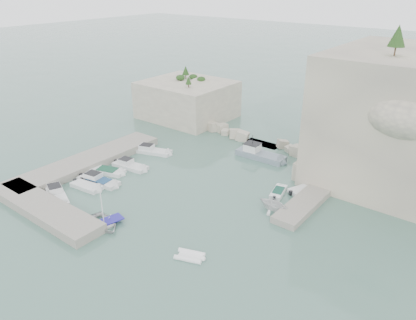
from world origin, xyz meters
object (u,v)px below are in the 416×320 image
Objects in this scene: motorboat_f at (57,198)px; tender_east_b at (278,194)px; tender_east_d at (310,178)px; inflatable_dinghy at (190,257)px; motorboat_e at (87,188)px; tender_east_c at (305,191)px; work_boat at (261,158)px; rowboat at (104,226)px; motorboat_d at (99,183)px; tender_east_a at (273,210)px; motorboat_b at (131,168)px; motorboat_a at (152,153)px; motorboat_c at (108,173)px.

motorboat_f is 1.63× the size of tender_east_b.
tender_east_d reaches higher than tender_east_b.
inflatable_dinghy is 0.75× the size of tender_east_b.
motorboat_e is 28.57m from tender_east_c.
work_boat is (12.98, 22.31, 0.00)m from motorboat_e.
rowboat is at bearing -31.97° from motorboat_e.
tender_east_a is (21.95, 8.46, 0.00)m from motorboat_d.
tender_east_d is at bearing 23.50° from motorboat_b.
tender_east_d is (1.19, 6.69, 0.00)m from tender_east_b.
tender_east_b is (11.72, 18.40, 0.00)m from rowboat.
motorboat_b is 1.22× the size of motorboat_e.
tender_east_a reaches higher than motorboat_a.
tender_east_a reaches higher than tender_east_d.
motorboat_b is 3.37m from motorboat_c.
tender_east_c is (23.09, 9.32, 0.00)m from motorboat_b.
motorboat_c is at bearing 101.88° from motorboat_e.
work_boat is (12.89, 20.50, 0.00)m from motorboat_d.
tender_east_a is 10.42m from tender_east_d.
motorboat_b is at bearing -133.47° from work_boat.
tender_east_b is at bearing -19.28° from rowboat.
motorboat_c is 1.15× the size of rowboat.
inflatable_dinghy is 23.50m from tender_east_d.
inflatable_dinghy is at bearing 169.63° from tender_east_d.
tender_east_a is 3.98m from tender_east_b.
tender_east_d reaches higher than motorboat_d.
motorboat_e is 24.31m from tender_east_a.
motorboat_f is at bearing -107.52° from motorboat_e.
motorboat_a is 2.21× the size of inflatable_dinghy.
motorboat_b reaches higher than rowboat.
motorboat_e is at bearing 111.01° from tender_east_b.
tender_east_d is (21.76, 18.88, 0.00)m from motorboat_d.
work_boat is (-8.86, 1.62, 0.00)m from tender_east_d.
rowboat is at bearing 146.77° from tender_east_d.
tender_east_c is (23.81, 20.94, 0.00)m from motorboat_f.
motorboat_a is 24.48m from tender_east_d.
tender_east_a is 0.44× the size of work_boat.
tender_east_d is at bearing -14.03° from rowboat.
work_boat reaches higher than tender_east_a.
motorboat_c and tender_east_b have the same top height.
motorboat_d is 2.19× the size of inflatable_dinghy.
rowboat is 25.57m from tender_east_c.
motorboat_f is 1.80× the size of tender_east_a.
motorboat_f is 28.01m from tender_east_b.
tender_east_d reaches higher than motorboat_a.
motorboat_b is 24.90m from tender_east_c.
motorboat_d is 0.79× the size of work_boat.
motorboat_d is at bearing -100.90° from motorboat_a.
motorboat_f is 0.79× the size of work_boat.
rowboat is (8.93, -4.39, 0.00)m from motorboat_e.
motorboat_a is 1.83× the size of tender_east_a.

